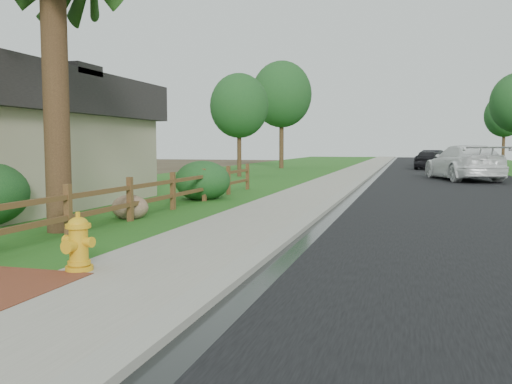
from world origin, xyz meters
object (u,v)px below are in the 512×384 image
(ranch_fence, at_px, (153,193))
(white_suv, at_px, (464,163))
(fire_hydrant, at_px, (78,244))
(dark_car_mid, at_px, (429,160))

(ranch_fence, relative_size, white_suv, 2.67)
(fire_hydrant, xyz_separation_m, dark_car_mid, (5.81, 36.96, 0.28))
(fire_hydrant, distance_m, white_suv, 24.88)
(white_suv, bearing_deg, dark_car_mid, -99.05)
(ranch_fence, relative_size, dark_car_mid, 3.89)
(fire_hydrant, xyz_separation_m, white_suv, (7.15, 23.82, 0.46))
(fire_hydrant, relative_size, dark_car_mid, 0.19)
(ranch_fence, relative_size, fire_hydrant, 20.57)
(ranch_fence, height_order, fire_hydrant, ranch_fence)
(ranch_fence, height_order, white_suv, white_suv)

